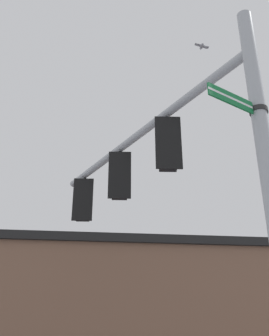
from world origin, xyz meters
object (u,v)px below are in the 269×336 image
at_px(traffic_light_mid_inner, 120,178).
at_px(traffic_light_mid_outer, 83,202).
at_px(traffic_light_nearest_pole, 167,146).
at_px(street_name_sign, 246,105).
at_px(bird_flying, 202,46).

distance_m(traffic_light_mid_inner, traffic_light_mid_outer, 1.88).
distance_m(traffic_light_nearest_pole, street_name_sign, 2.46).
xyz_separation_m(traffic_light_nearest_pole, traffic_light_mid_inner, (-1.00, 1.59, 0.00)).
height_order(traffic_light_mid_inner, street_name_sign, traffic_light_mid_inner).
height_order(traffic_light_mid_outer, street_name_sign, traffic_light_mid_outer).
relative_size(traffic_light_mid_inner, traffic_light_mid_outer, 1.00).
xyz_separation_m(traffic_light_mid_inner, street_name_sign, (2.02, -3.77, -0.46)).
distance_m(traffic_light_nearest_pole, bird_flying, 3.57).
bearing_deg(traffic_light_mid_inner, traffic_light_mid_outer, 122.28).
bearing_deg(traffic_light_nearest_pole, street_name_sign, -65.09).
bearing_deg(traffic_light_mid_outer, bird_flying, -39.14).
bearing_deg(traffic_light_nearest_pole, traffic_light_mid_inner, 122.28).
bearing_deg(traffic_light_mid_inner, bird_flying, -23.78).
relative_size(traffic_light_mid_outer, bird_flying, 3.52).
distance_m(traffic_light_mid_outer, bird_flying, 5.17).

